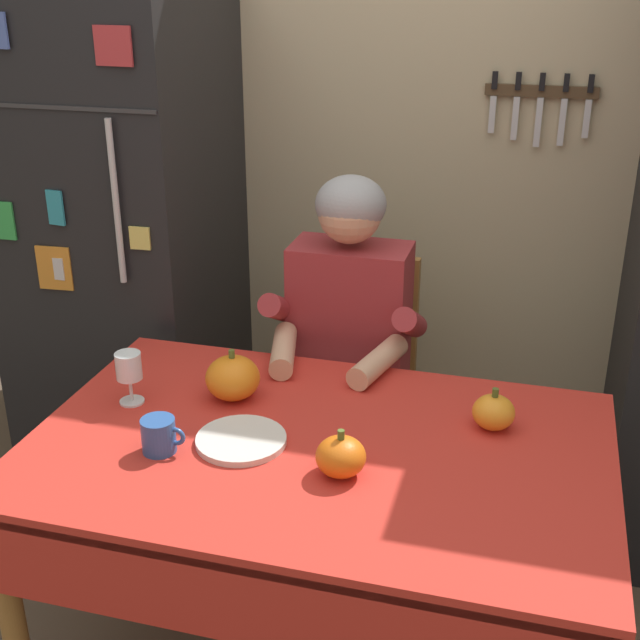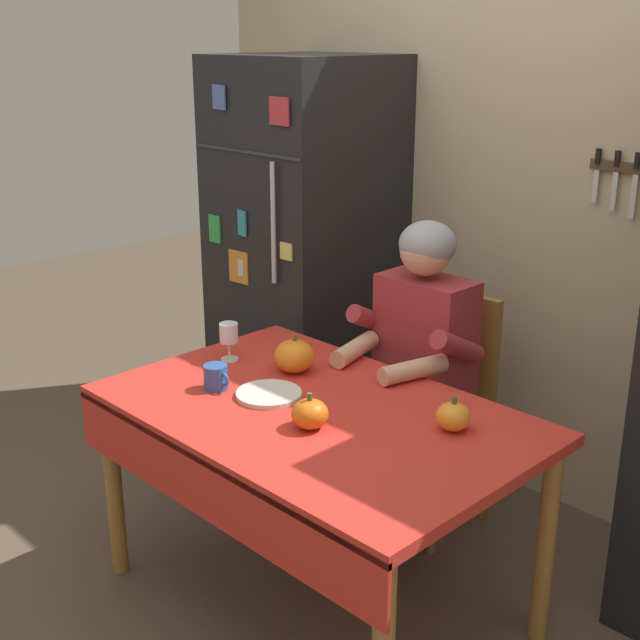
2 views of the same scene
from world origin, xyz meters
name	(u,v)px [view 2 (image 2 of 2)]	position (x,y,z in m)	size (l,w,h in m)	color
ground_plane	(296,614)	(0.00, 0.00, 0.00)	(10.00, 10.00, 0.00)	brown
back_wall_assembly	(551,189)	(0.05, 1.35, 1.30)	(3.70, 0.13, 2.60)	#BCAD89
refrigerator	(306,259)	(-0.95, 0.96, 0.90)	(0.68, 0.71, 1.80)	black
dining_table	(311,434)	(0.00, 0.08, 0.66)	(1.40, 0.90, 0.74)	#9E6B33
chair_behind_person	(441,398)	(-0.08, 0.87, 0.51)	(0.40, 0.40, 0.93)	#9E6B33
seated_person	(413,357)	(-0.08, 0.68, 0.74)	(0.47, 0.55, 1.25)	#38384C
coffee_mug	(216,377)	(-0.35, -0.03, 0.78)	(0.11, 0.08, 0.09)	#2D569E
wine_glass	(229,335)	(-0.53, 0.17, 0.84)	(0.07, 0.07, 0.14)	white
pumpkin_large	(310,414)	(0.09, -0.01, 0.79)	(0.12, 0.12, 0.11)	orange
pumpkin_medium	(453,416)	(0.40, 0.29, 0.78)	(0.11, 0.11, 0.11)	orange
pumpkin_small	(294,356)	(-0.28, 0.26, 0.80)	(0.14, 0.14, 0.14)	orange
serving_tray	(269,394)	(-0.18, 0.05, 0.75)	(0.22, 0.22, 0.02)	silver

